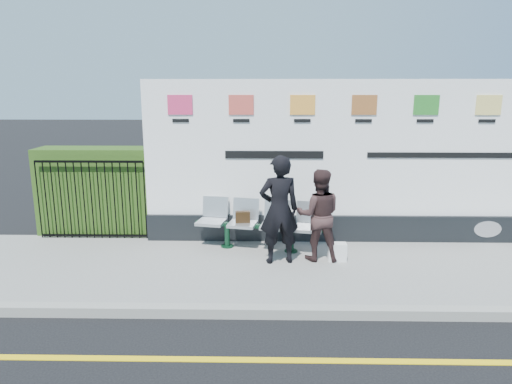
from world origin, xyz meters
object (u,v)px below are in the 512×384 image
Objects in this scene: woman_left at (279,210)px; bench at (259,236)px; woman_right at (319,215)px; billboard at (360,173)px.

bench is at bearing -71.72° from woman_left.
woman_right is at bearing -13.67° from bench.
woman_right is (-0.87, -1.04, -0.52)m from billboard.
woman_left reaches higher than woman_right.
billboard reaches higher than woman_right.
woman_left is 1.16× the size of woman_right.
woman_left is at bearing -142.25° from billboard.
woman_right is (1.00, -0.47, 0.53)m from bench.
woman_right is (0.67, 0.15, -0.13)m from woman_left.
woman_left is (0.34, -0.62, 0.66)m from bench.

